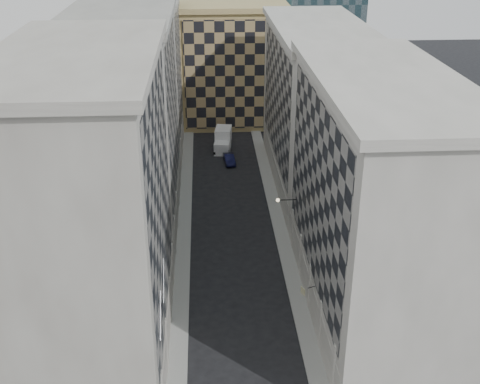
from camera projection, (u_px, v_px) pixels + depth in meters
name	position (u px, v px, depth m)	size (l,w,h in m)	color
sidewalk_west	(184.00, 228.00, 65.84)	(1.50, 100.00, 0.15)	gray
sidewalk_east	(279.00, 226.00, 66.42)	(1.50, 100.00, 0.15)	gray
bldg_left_a	(94.00, 215.00, 43.36)	(10.80, 22.80, 23.70)	gray
bldg_left_b	(127.00, 123.00, 63.41)	(10.80, 22.80, 22.70)	gray
bldg_left_c	(145.00, 75.00, 83.45)	(10.80, 22.80, 21.70)	gray
bldg_right_a	(374.00, 201.00, 48.81)	(10.80, 26.80, 20.70)	#A5A297
bldg_right_b	(316.00, 107.00, 73.36)	(10.80, 28.80, 19.70)	#A5A297
tan_block	(232.00, 62.00, 96.39)	(16.80, 14.80, 18.80)	tan
flagpoles_left	(162.00, 297.00, 40.77)	(0.10, 6.33, 2.33)	gray
bracket_lamp	(280.00, 200.00, 58.34)	(1.98, 0.36, 0.36)	black
box_truck	(223.00, 141.00, 87.14)	(2.87, 5.65, 2.97)	white
dark_car	(229.00, 159.00, 82.47)	(1.32, 3.78, 1.24)	black
shop_sign	(304.00, 291.00, 48.67)	(1.19, 0.60, 0.70)	black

